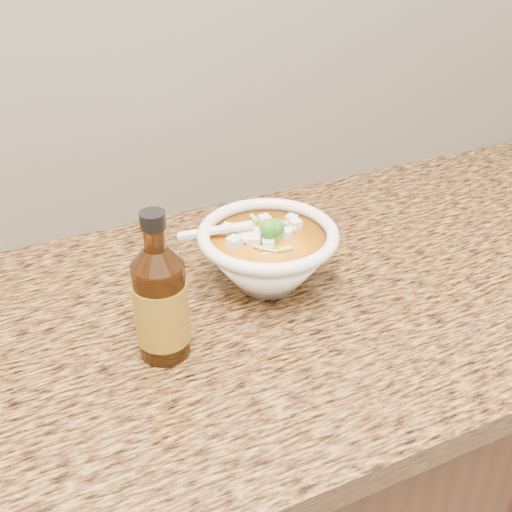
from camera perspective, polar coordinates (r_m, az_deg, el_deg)
name	(u,v)px	position (r m, az deg, el deg)	size (l,w,h in m)	color
counter_slab	(109,352)	(0.92, -12.92, -8.31)	(4.00, 0.68, 0.04)	olive
soup_bowl	(268,256)	(0.97, 1.05, 0.02)	(0.23, 0.21, 0.12)	white
hot_sauce_bottle	(161,303)	(0.83, -8.45, -4.19)	(0.07, 0.07, 0.21)	#3E1E08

